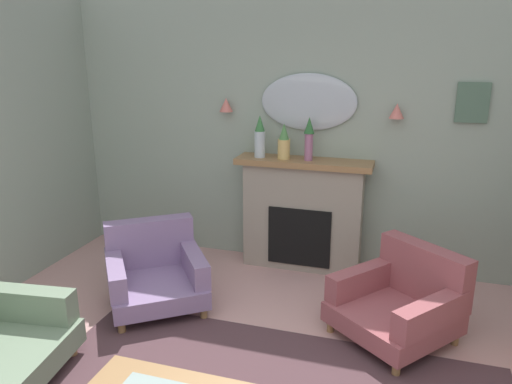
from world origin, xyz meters
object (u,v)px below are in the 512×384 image
object	(u,v)px
mantel_vase_right	(309,137)
armchair_by_coffee_table	(402,300)
fireplace	(302,215)
wall_sconce_right	(397,111)
framed_picture	(473,103)
mantel_vase_centre	(260,137)
wall_mirror	(308,102)
wall_sconce_left	(226,105)
armchair_beside_couch	(155,271)
mantel_vase_left	(284,143)

from	to	relation	value
mantel_vase_right	armchair_by_coffee_table	size ratio (longest dim) A/B	0.37
fireplace	armchair_by_coffee_table	distance (m)	1.47
mantel_vase_right	wall_sconce_right	bearing A→B (deg)	8.53
fireplace	armchair_by_coffee_table	bearing A→B (deg)	-44.67
framed_picture	armchair_by_coffee_table	xyz separation A→B (m)	(-0.47, -1.17, -1.44)
mantel_vase_right	mantel_vase_centre	bearing A→B (deg)	180.00
mantel_vase_right	wall_mirror	xyz separation A→B (m)	(-0.05, 0.17, 0.31)
wall_mirror	framed_picture	bearing A→B (deg)	0.38
fireplace	framed_picture	distance (m)	1.91
fireplace	wall_sconce_right	bearing A→B (deg)	6.16
wall_mirror	armchair_by_coffee_table	size ratio (longest dim) A/B	0.84
wall_sconce_left	mantel_vase_centre	bearing A→B (deg)	-16.70
armchair_beside_couch	mantel_vase_centre	bearing A→B (deg)	59.07
mantel_vase_centre	framed_picture	distance (m)	2.00
wall_mirror	armchair_beside_couch	xyz separation A→B (m)	(-1.11, -1.26, -1.40)
fireplace	wall_sconce_left	xyz separation A→B (m)	(-0.85, 0.09, 1.09)
mantel_vase_centre	framed_picture	size ratio (longest dim) A/B	1.18
fireplace	wall_mirror	xyz separation A→B (m)	(0.00, 0.14, 1.14)
mantel_vase_right	wall_mirror	bearing A→B (deg)	106.39
mantel_vase_right	wall_sconce_left	world-z (taller)	wall_sconce_left
mantel_vase_left	framed_picture	xyz separation A→B (m)	(1.70, 0.18, 0.43)
fireplace	wall_mirror	distance (m)	1.15
wall_sconce_left	wall_sconce_right	size ratio (longest dim) A/B	1.00
armchair_beside_couch	framed_picture	bearing A→B (deg)	26.04
mantel_vase_right	wall_sconce_right	xyz separation A→B (m)	(0.80, 0.12, 0.26)
mantel_vase_right	armchair_by_coffee_table	xyz separation A→B (m)	(0.98, -0.99, -1.09)
mantel_vase_right	mantel_vase_left	bearing A→B (deg)	180.00
framed_picture	armchair_beside_couch	xyz separation A→B (m)	(-2.61, -1.27, -1.44)
mantel_vase_left	framed_picture	size ratio (longest dim) A/B	0.99
mantel_vase_right	armchair_beside_couch	distance (m)	1.93
wall_mirror	mantel_vase_centre	bearing A→B (deg)	-159.30
fireplace	mantel_vase_left	xyz separation A→B (m)	(-0.20, -0.03, 0.75)
wall_sconce_left	armchair_beside_couch	distance (m)	1.84
mantel_vase_left	framed_picture	world-z (taller)	framed_picture
wall_mirror	wall_sconce_left	xyz separation A→B (m)	(-0.85, -0.05, -0.05)
fireplace	wall_sconce_left	size ratio (longest dim) A/B	9.71
wall_sconce_left	armchair_by_coffee_table	distance (m)	2.57
mantel_vase_centre	framed_picture	xyz separation A→B (m)	(1.95, 0.18, 0.39)
mantel_vase_centre	wall_sconce_left	xyz separation A→B (m)	(-0.40, 0.12, 0.30)
mantel_vase_centre	armchair_beside_couch	xyz separation A→B (m)	(-0.66, -1.09, -1.06)
wall_sconce_right	armchair_by_coffee_table	distance (m)	1.76
mantel_vase_left	mantel_vase_right	bearing A→B (deg)	0.00
wall_mirror	wall_sconce_left	bearing A→B (deg)	-176.63
wall_sconce_left	wall_sconce_right	distance (m)	1.70
mantel_vase_left	fireplace	bearing A→B (deg)	8.06
fireplace	armchair_beside_couch	size ratio (longest dim) A/B	1.20
fireplace	wall_sconce_left	world-z (taller)	wall_sconce_left
armchair_beside_couch	armchair_by_coffee_table	world-z (taller)	same
wall_sconce_left	armchair_by_coffee_table	size ratio (longest dim) A/B	0.12
wall_sconce_right	mantel_vase_left	bearing A→B (deg)	-173.48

